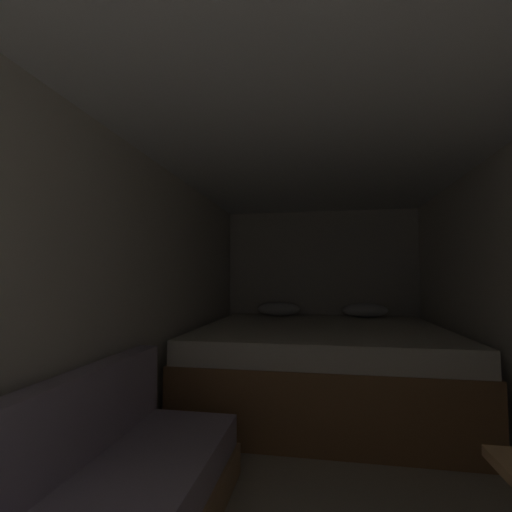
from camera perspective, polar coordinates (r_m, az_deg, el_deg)
name	(u,v)px	position (r m, az deg, el deg)	size (l,w,h in m)	color
ground_plane	(322,487)	(2.43, 10.27, -31.90)	(6.87, 6.87, 0.00)	#B2A893
wall_back	(321,292)	(4.60, 10.07, -5.48)	(2.40, 0.05, 1.99)	beige
wall_left	(131,304)	(2.45, -18.95, -7.14)	(0.05, 4.87, 1.99)	beige
ceiling_slab	(318,133)	(2.30, 9.70, 18.39)	(2.40, 4.87, 0.05)	white
bed	(321,364)	(3.59, 10.15, -16.27)	(2.18, 2.08, 0.87)	olive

